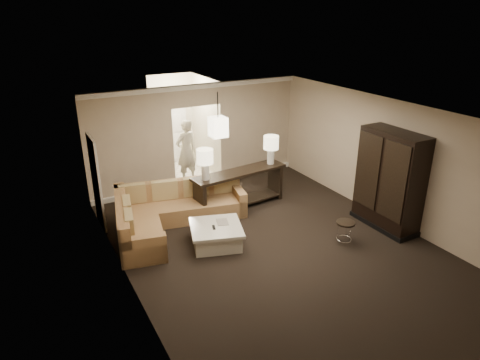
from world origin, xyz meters
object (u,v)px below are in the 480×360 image
console_table (240,186)px  drink_table (345,228)px  armoire (389,182)px  person (186,148)px  coffee_table (216,235)px  sectional_sofa (169,213)px

console_table → drink_table: bearing=-72.9°
armoire → person: 5.49m
coffee_table → console_table: bearing=46.3°
armoire → drink_table: 1.51m
coffee_table → person: size_ratio=0.66×
sectional_sofa → person: person is taller
console_table → armoire: size_ratio=1.12×
sectional_sofa → person: (1.40, 2.34, 0.65)m
armoire → drink_table: bearing=-172.9°
sectional_sofa → armoire: 4.95m
console_table → person: 2.28m
sectional_sofa → console_table: console_table is taller
drink_table → coffee_table: bearing=152.4°
coffee_table → drink_table: drink_table is taller
armoire → person: size_ratio=1.11×
coffee_table → person: person is taller
drink_table → person: size_ratio=0.25×
drink_table → sectional_sofa: bearing=140.6°
console_table → person: person is taller
coffee_table → person: 3.73m
coffee_table → drink_table: (2.40, -1.26, 0.14)m
armoire → console_table: bearing=134.5°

